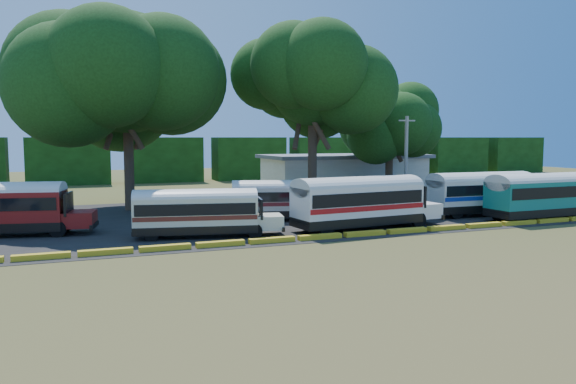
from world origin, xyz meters
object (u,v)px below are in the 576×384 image
object	(u,v)px
bus_teal	(544,193)
tree_west	(126,73)
bus_white_red	(361,200)
bus_cream_west	(199,210)

from	to	relation	value
bus_teal	tree_west	bearing A→B (deg)	147.27
bus_white_red	bus_teal	distance (m)	14.55
bus_cream_west	bus_teal	distance (m)	24.98
bus_teal	tree_west	distance (m)	33.38
bus_white_red	bus_teal	size ratio (longest dim) A/B	1.03
bus_cream_west	bus_white_red	xyz separation A→B (m)	(10.38, -1.05, 0.31)
bus_teal	tree_west	size ratio (longest dim) A/B	0.65
bus_cream_west	tree_west	bearing A→B (deg)	111.27
bus_white_red	tree_west	size ratio (longest dim) A/B	0.67
bus_cream_west	bus_teal	xyz separation A→B (m)	(24.90, -2.01, 0.30)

